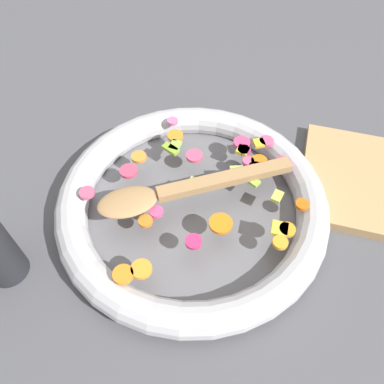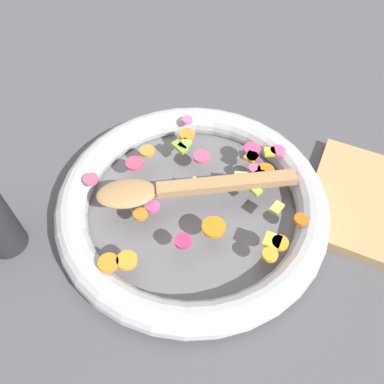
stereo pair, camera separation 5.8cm
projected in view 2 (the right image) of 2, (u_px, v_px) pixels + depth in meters
ground_plane at (192, 210)px, 0.62m from camera, size 4.00×4.00×0.00m
skillet at (192, 203)px, 0.60m from camera, size 0.43×0.43×0.05m
chopped_vegetables at (212, 186)px, 0.58m from camera, size 0.34×0.33×0.01m
wooden_spoon at (176, 188)px, 0.57m from camera, size 0.28×0.20×0.01m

